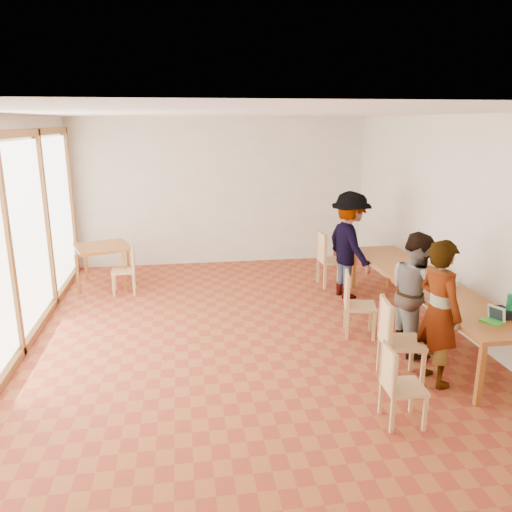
# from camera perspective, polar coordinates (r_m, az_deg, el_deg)

# --- Properties ---
(ground) EXTENTS (8.00, 8.00, 0.00)m
(ground) POSITION_cam_1_polar(r_m,az_deg,el_deg) (6.94, -0.83, -9.59)
(ground) COLOR #9A4C25
(ground) RESTS_ON ground
(wall_back) EXTENTS (6.00, 0.10, 3.00)m
(wall_back) POSITION_cam_1_polar(r_m,az_deg,el_deg) (10.38, -3.94, 7.33)
(wall_back) COLOR #EDE5CC
(wall_back) RESTS_ON ground
(wall_front) EXTENTS (6.00, 0.10, 3.00)m
(wall_front) POSITION_cam_1_polar(r_m,az_deg,el_deg) (2.78, 10.90, -15.45)
(wall_front) COLOR #EDE5CC
(wall_front) RESTS_ON ground
(wall_right) EXTENTS (0.10, 8.00, 3.00)m
(wall_right) POSITION_cam_1_polar(r_m,az_deg,el_deg) (7.47, 22.58, 3.15)
(wall_right) COLOR #EDE5CC
(wall_right) RESTS_ON ground
(window_wall) EXTENTS (0.10, 8.00, 3.00)m
(window_wall) POSITION_cam_1_polar(r_m,az_deg,el_deg) (6.74, -26.69, 1.48)
(window_wall) COLOR white
(window_wall) RESTS_ON ground
(ceiling) EXTENTS (6.00, 8.00, 0.04)m
(ceiling) POSITION_cam_1_polar(r_m,az_deg,el_deg) (6.30, -0.94, 16.19)
(ceiling) COLOR white
(ceiling) RESTS_ON wall_back
(communal_table) EXTENTS (0.80, 4.00, 0.75)m
(communal_table) POSITION_cam_1_polar(r_m,az_deg,el_deg) (7.40, 18.76, -3.00)
(communal_table) COLOR #A15623
(communal_table) RESTS_ON ground
(side_table) EXTENTS (0.90, 0.90, 0.75)m
(side_table) POSITION_cam_1_polar(r_m,az_deg,el_deg) (9.36, -17.11, 0.65)
(side_table) COLOR #A15623
(side_table) RESTS_ON ground
(chair_near) EXTENTS (0.40, 0.40, 0.43)m
(chair_near) POSITION_cam_1_polar(r_m,az_deg,el_deg) (5.17, 15.71, -13.20)
(chair_near) COLOR #E2B071
(chair_near) RESTS_ON ground
(chair_mid) EXTENTS (0.51, 0.51, 0.52)m
(chair_mid) POSITION_cam_1_polar(r_m,az_deg,el_deg) (5.93, 15.46, -8.36)
(chair_mid) COLOR #E2B071
(chair_mid) RESTS_ON ground
(chair_far) EXTENTS (0.51, 0.51, 0.48)m
(chair_far) POSITION_cam_1_polar(r_m,az_deg,el_deg) (7.04, 11.07, -4.69)
(chair_far) COLOR #E2B071
(chair_far) RESTS_ON ground
(chair_empty) EXTENTS (0.48, 0.48, 0.53)m
(chair_empty) POSITION_cam_1_polar(r_m,az_deg,el_deg) (9.06, 8.12, 0.33)
(chair_empty) COLOR #E2B071
(chair_empty) RESTS_ON ground
(chair_spare) EXTENTS (0.41, 0.41, 0.45)m
(chair_spare) POSITION_cam_1_polar(r_m,az_deg,el_deg) (8.90, -14.40, -0.89)
(chair_spare) COLOR #E2B071
(chair_spare) RESTS_ON ground
(person_near) EXTENTS (0.53, 0.69, 1.68)m
(person_near) POSITION_cam_1_polar(r_m,az_deg,el_deg) (5.96, 20.18, -6.10)
(person_near) COLOR gray
(person_near) RESTS_ON ground
(person_mid) EXTENTS (0.62, 0.78, 1.58)m
(person_mid) POSITION_cam_1_polar(r_m,az_deg,el_deg) (6.69, 17.75, -4.01)
(person_mid) COLOR gray
(person_mid) RESTS_ON ground
(person_far) EXTENTS (0.85, 1.26, 1.80)m
(person_far) POSITION_cam_1_polar(r_m,az_deg,el_deg) (8.48, 10.64, 1.21)
(person_far) COLOR gray
(person_far) RESTS_ON ground
(laptop_near) EXTENTS (0.26, 0.27, 0.18)m
(laptop_near) POSITION_cam_1_polar(r_m,az_deg,el_deg) (6.16, 25.55, -6.38)
(laptop_near) COLOR green
(laptop_near) RESTS_ON communal_table
(laptop_mid) EXTENTS (0.26, 0.28, 0.20)m
(laptop_mid) POSITION_cam_1_polar(r_m,az_deg,el_deg) (7.04, 20.99, -3.24)
(laptop_mid) COLOR green
(laptop_mid) RESTS_ON communal_table
(laptop_far) EXTENTS (0.30, 0.31, 0.21)m
(laptop_far) POSITION_cam_1_polar(r_m,az_deg,el_deg) (7.63, 17.88, -1.56)
(laptop_far) COLOR green
(laptop_far) RESTS_ON communal_table
(yellow_mug) EXTENTS (0.13, 0.13, 0.10)m
(yellow_mug) POSITION_cam_1_polar(r_m,az_deg,el_deg) (7.25, 18.37, -2.53)
(yellow_mug) COLOR gold
(yellow_mug) RESTS_ON communal_table
(green_bottle) EXTENTS (0.07, 0.07, 0.28)m
(green_bottle) POSITION_cam_1_polar(r_m,az_deg,el_deg) (6.33, 26.96, -5.14)
(green_bottle) COLOR #11743D
(green_bottle) RESTS_ON communal_table
(clear_glass) EXTENTS (0.07, 0.07, 0.09)m
(clear_glass) POSITION_cam_1_polar(r_m,az_deg,el_deg) (7.25, 21.89, -2.90)
(clear_glass) COLOR silver
(clear_glass) RESTS_ON communal_table
(condiment_cup) EXTENTS (0.08, 0.08, 0.06)m
(condiment_cup) POSITION_cam_1_polar(r_m,az_deg,el_deg) (7.43, 19.90, -2.40)
(condiment_cup) COLOR white
(condiment_cup) RESTS_ON communal_table
(black_pouch) EXTENTS (0.16, 0.26, 0.09)m
(black_pouch) POSITION_cam_1_polar(r_m,az_deg,el_deg) (6.37, 26.31, -5.83)
(black_pouch) COLOR black
(black_pouch) RESTS_ON communal_table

